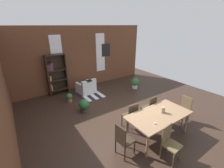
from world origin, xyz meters
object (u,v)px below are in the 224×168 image
object	(u,v)px
potted_plant_corner	(84,105)
bookshelf_tall	(55,74)
potted_plant_window	(135,83)
armchair_white	(86,88)
dining_chair_head_right	(184,109)
potted_plant_by_shelf	(69,97)
vase_on_table	(163,110)
dining_chair_far_right	(150,107)
dining_chair_near_left	(169,142)
dining_chair_far_left	(131,115)
dining_chair_head_left	(123,139)
dining_table	(159,116)

from	to	relation	value
potted_plant_corner	bookshelf_tall	bearing A→B (deg)	99.11
potted_plant_window	armchair_white	bearing A→B (deg)	158.26
dining_chair_head_right	potted_plant_by_shelf	size ratio (longest dim) A/B	2.39
vase_on_table	dining_chair_far_right	world-z (taller)	vase_on_table
potted_plant_by_shelf	dining_chair_near_left	bearing A→B (deg)	-77.15
vase_on_table	dining_chair_far_right	distance (m)	0.87
vase_on_table	potted_plant_window	size ratio (longest dim) A/B	0.32
dining_chair_far_left	potted_plant_corner	bearing A→B (deg)	114.26
dining_chair_head_left	dining_chair_head_right	world-z (taller)	same
dining_table	dining_chair_far_left	bearing A→B (deg)	121.37
dining_table	armchair_white	bearing A→B (deg)	95.58
potted_plant_corner	potted_plant_by_shelf	bearing A→B (deg)	99.24
dining_chair_far_left	potted_plant_window	bearing A→B (deg)	45.15
dining_table	potted_plant_window	bearing A→B (deg)	57.81
dining_chair_near_left	dining_chair_head_left	bearing A→B (deg)	141.15
dining_table	potted_plant_by_shelf	xyz separation A→B (m)	(-1.48, 3.77, -0.48)
potted_plant_corner	potted_plant_window	bearing A→B (deg)	10.99
bookshelf_tall	armchair_white	size ratio (longest dim) A/B	2.23
dining_table	dining_chair_near_left	world-z (taller)	dining_chair_near_left
vase_on_table	bookshelf_tall	distance (m)	5.28
dining_table	dining_chair_head_right	size ratio (longest dim) A/B	2.09
potted_plant_by_shelf	bookshelf_tall	bearing A→B (deg)	98.98
dining_chair_near_left	potted_plant_by_shelf	size ratio (longest dim) A/B	2.39
dining_chair_head_right	potted_plant_window	world-z (taller)	dining_chair_head_right
dining_chair_head_left	potted_plant_by_shelf	size ratio (longest dim) A/B	2.39
dining_chair_far_right	potted_plant_window	distance (m)	2.99
potted_plant_by_shelf	armchair_white	bearing A→B (deg)	23.63
dining_chair_head_left	armchair_white	distance (m)	4.36
dining_chair_head_right	dining_chair_far_right	xyz separation A→B (m)	(-0.91, 0.75, 0.00)
vase_on_table	potted_plant_window	xyz separation A→B (m)	(1.88, 3.26, -0.54)
dining_chair_far_right	bookshelf_tall	world-z (taller)	bookshelf_tall
dining_table	dining_chair_head_left	xyz separation A→B (m)	(-1.37, -0.01, -0.18)
bookshelf_tall	potted_plant_by_shelf	xyz separation A→B (m)	(0.18, -1.17, -0.82)
vase_on_table	armchair_white	world-z (taller)	vase_on_table
potted_plant_by_shelf	dining_chair_far_right	bearing A→B (deg)	-57.44
dining_chair_head_left	potted_plant_by_shelf	world-z (taller)	dining_chair_head_left
dining_chair_head_left	dining_chair_far_right	distance (m)	1.97
dining_chair_far_left	potted_plant_window	world-z (taller)	dining_chair_far_left
potted_plant_window	dining_chair_head_left	bearing A→B (deg)	-136.31
armchair_white	potted_plant_by_shelf	distance (m)	1.17
dining_chair_near_left	dining_chair_far_right	world-z (taller)	same
dining_table	dining_chair_head_left	world-z (taller)	dining_chair_head_left
dining_table	armchair_white	distance (m)	4.28
dining_chair_head_left	potted_plant_corner	bearing A→B (deg)	88.40
dining_table	dining_chair_far_left	size ratio (longest dim) A/B	2.09
dining_table	potted_plant_corner	size ratio (longest dim) A/B	3.75
dining_chair_head_right	bookshelf_tall	distance (m)	5.83
dining_chair_near_left	potted_plant_window	distance (m)	4.72
bookshelf_tall	potted_plant_by_shelf	distance (m)	1.44
dining_chair_far_right	armchair_white	size ratio (longest dim) A/B	1.06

